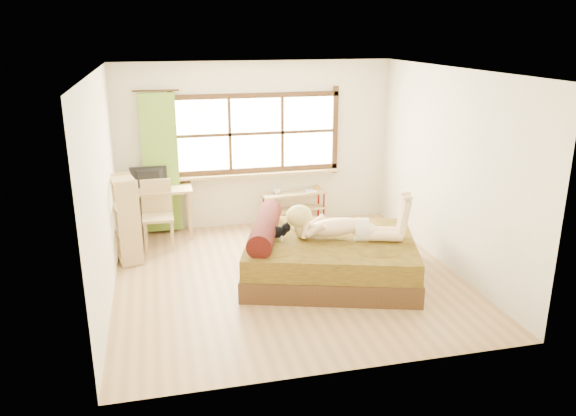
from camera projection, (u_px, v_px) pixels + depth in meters
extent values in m
plane|color=#9E754C|center=(288.00, 277.00, 7.53)|extent=(4.50, 4.50, 0.00)
plane|color=white|center=(288.00, 70.00, 6.70)|extent=(4.50, 4.50, 0.00)
plane|color=silver|center=(256.00, 145.00, 9.20)|extent=(4.50, 0.00, 4.50)
plane|color=silver|center=(345.00, 242.00, 5.03)|extent=(4.50, 0.00, 4.50)
plane|color=silver|center=(103.00, 191.00, 6.62)|extent=(0.00, 4.50, 4.50)
plane|color=silver|center=(449.00, 170.00, 7.61)|extent=(0.00, 4.50, 4.50)
cube|color=#FFEDBF|center=(256.00, 133.00, 9.14)|extent=(2.60, 0.01, 1.30)
cube|color=#A18157|center=(258.00, 174.00, 9.27)|extent=(2.80, 0.16, 0.04)
cube|color=#5C8524|center=(161.00, 164.00, 8.81)|extent=(0.55, 0.10, 2.20)
cube|color=#31190E|center=(330.00, 267.00, 7.49)|extent=(2.63, 2.34, 0.28)
cube|color=#37270C|center=(330.00, 248.00, 7.41)|extent=(2.58, 2.29, 0.28)
cylinder|color=black|center=(265.00, 227.00, 7.38)|extent=(0.74, 1.53, 0.31)
cube|color=#A18157|center=(149.00, 190.00, 8.71)|extent=(1.29, 0.59, 0.04)
cube|color=#A18157|center=(111.00, 222.00, 8.48)|extent=(0.05, 0.05, 0.78)
cube|color=#A18157|center=(190.00, 216.00, 8.74)|extent=(0.05, 0.05, 0.78)
cube|color=#A18157|center=(113.00, 212.00, 8.92)|extent=(0.05, 0.05, 0.78)
cube|color=#A18157|center=(188.00, 207.00, 9.18)|extent=(0.05, 0.05, 0.78)
imported|color=black|center=(149.00, 178.00, 8.70)|extent=(0.57, 0.07, 0.33)
cube|color=#A18157|center=(158.00, 217.00, 8.41)|extent=(0.45, 0.45, 0.04)
cube|color=#A18157|center=(156.00, 196.00, 8.52)|extent=(0.45, 0.04, 0.52)
cube|color=#A18157|center=(146.00, 238.00, 8.26)|extent=(0.04, 0.04, 0.45)
cube|color=#A18157|center=(173.00, 236.00, 8.35)|extent=(0.04, 0.04, 0.45)
cube|color=#A18157|center=(146.00, 230.00, 8.62)|extent=(0.04, 0.04, 0.45)
cube|color=#A18157|center=(172.00, 228.00, 8.71)|extent=(0.04, 0.04, 0.45)
cube|color=#A18157|center=(294.00, 194.00, 9.41)|extent=(1.13, 0.43, 0.04)
cube|color=#A18157|center=(294.00, 209.00, 9.50)|extent=(1.13, 0.43, 0.03)
cylinder|color=#690D09|center=(268.00, 214.00, 9.22)|extent=(0.03, 0.03, 0.55)
cylinder|color=#690D09|center=(324.00, 207.00, 9.57)|extent=(0.03, 0.03, 0.55)
cylinder|color=#690D09|center=(264.00, 210.00, 9.41)|extent=(0.03, 0.03, 0.55)
cylinder|color=#690D09|center=(318.00, 203.00, 9.77)|extent=(0.03, 0.03, 0.55)
cube|color=#CF8933|center=(317.00, 188.00, 9.54)|extent=(0.10, 0.10, 0.07)
imported|color=gray|center=(277.00, 191.00, 9.33)|extent=(0.14, 0.14, 0.10)
imported|color=gray|center=(306.00, 191.00, 9.45)|extent=(0.21, 0.26, 0.02)
cube|color=#A18157|center=(130.00, 257.00, 8.05)|extent=(0.40, 0.55, 0.03)
cube|color=#A18157|center=(127.00, 232.00, 7.94)|extent=(0.40, 0.55, 0.03)
cube|color=#A18157|center=(125.00, 206.00, 7.82)|extent=(0.40, 0.55, 0.03)
cube|color=#A18157|center=(123.00, 180.00, 7.70)|extent=(0.40, 0.55, 0.03)
cube|color=#A18157|center=(130.00, 224.00, 7.66)|extent=(0.30, 0.09, 1.22)
cube|color=#A18157|center=(123.00, 214.00, 8.09)|extent=(0.30, 0.09, 1.22)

